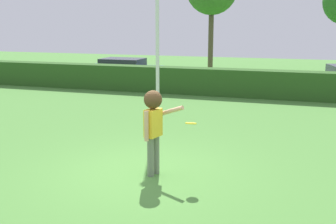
% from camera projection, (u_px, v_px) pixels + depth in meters
% --- Properties ---
extents(ground_plane, '(60.00, 60.00, 0.00)m').
position_uv_depth(ground_plane, '(144.00, 173.00, 8.79)').
color(ground_plane, '#4A8337').
extents(person, '(0.83, 0.55, 1.81)m').
position_uv_depth(person, '(153.00, 120.00, 8.44)').
color(person, slate).
rests_on(person, ground).
extents(frisbee, '(0.23, 0.23, 0.06)m').
position_uv_depth(frisbee, '(191.00, 123.00, 8.19)').
color(frisbee, yellow).
extents(hedge_row, '(28.91, 0.90, 1.17)m').
position_uv_depth(hedge_row, '(226.00, 82.00, 17.96)').
color(hedge_row, '#2A521D').
rests_on(hedge_row, ground).
extents(parked_car_blue, '(4.21, 1.83, 1.25)m').
position_uv_depth(parked_car_blue, '(123.00, 69.00, 22.20)').
color(parked_car_blue, '#263FA5').
rests_on(parked_car_blue, ground).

